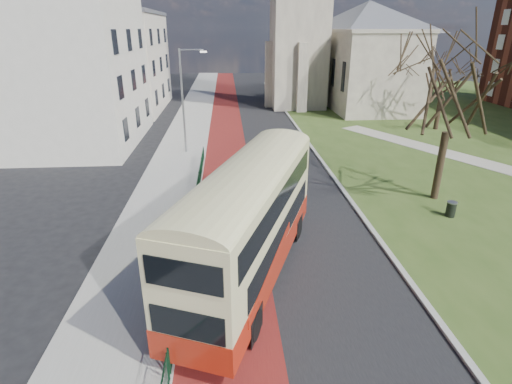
{
  "coord_description": "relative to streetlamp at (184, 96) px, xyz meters",
  "views": [
    {
      "loc": [
        -1.08,
        -13.96,
        9.54
      ],
      "look_at": [
        0.26,
        4.27,
        2.0
      ],
      "focal_mm": 28.0,
      "sensor_mm": 36.0,
      "label": 1
    }
  ],
  "objects": [
    {
      "name": "grass_green",
      "position": [
        30.35,
        4.0,
        -4.57
      ],
      "size": [
        40.0,
        80.0,
        0.04
      ],
      "primitive_type": "cube",
      "color": "#324B1A",
      "rests_on": "ground"
    },
    {
      "name": "street_block_near",
      "position": [
        -9.65,
        4.0,
        1.92
      ],
      "size": [
        10.3,
        14.3,
        13.0
      ],
      "color": "beige",
      "rests_on": "ground"
    },
    {
      "name": "bus",
      "position": [
        4.06,
        -17.95,
        -1.9
      ],
      "size": [
        6.5,
        11.47,
        4.72
      ],
      "rotation": [
        0.0,
        0.0,
        -0.37
      ],
      "color": "maroon",
      "rests_on": "ground"
    },
    {
      "name": "kerb_east",
      "position": [
        10.45,
        4.0,
        -4.53
      ],
      "size": [
        0.25,
        80.0,
        0.13
      ],
      "primitive_type": "cube",
      "color": "#999993",
      "rests_on": "ground"
    },
    {
      "name": "ground",
      "position": [
        4.35,
        -18.0,
        -4.59
      ],
      "size": [
        160.0,
        160.0,
        0.0
      ],
      "primitive_type": "plane",
      "color": "black",
      "rests_on": "ground"
    },
    {
      "name": "pavement_west",
      "position": [
        -0.65,
        2.0,
        -4.53
      ],
      "size": [
        4.0,
        120.0,
        0.12
      ],
      "primitive_type": "cube",
      "color": "gray",
      "rests_on": "ground"
    },
    {
      "name": "litter_bin",
      "position": [
        15.23,
        -13.21,
        -4.12
      ],
      "size": [
        0.7,
        0.7,
        0.85
      ],
      "rotation": [
        0.0,
        0.0,
        0.42
      ],
      "color": "black",
      "rests_on": "grass_green"
    },
    {
      "name": "kerb_west",
      "position": [
        1.35,
        2.0,
        -4.53
      ],
      "size": [
        0.25,
        120.0,
        0.13
      ],
      "primitive_type": "cube",
      "color": "#999993",
      "rests_on": "ground"
    },
    {
      "name": "winter_tree_near",
      "position": [
        15.61,
        -10.7,
        2.67
      ],
      "size": [
        8.92,
        8.92,
        10.43
      ],
      "rotation": [
        0.0,
        0.0,
        0.31
      ],
      "color": "#302518",
      "rests_on": "grass_green"
    },
    {
      "name": "road_carriageway",
      "position": [
        5.85,
        2.0,
        -4.59
      ],
      "size": [
        9.0,
        120.0,
        0.01
      ],
      "primitive_type": "cube",
      "color": "black",
      "rests_on": "ground"
    },
    {
      "name": "winter_tree_far",
      "position": [
        24.34,
        6.41,
        0.79
      ],
      "size": [
        6.29,
        6.29,
        7.72
      ],
      "rotation": [
        0.0,
        0.0,
        -0.23
      ],
      "color": "#302318",
      "rests_on": "grass_green"
    },
    {
      "name": "street_block_far",
      "position": [
        -9.65,
        20.0,
        1.17
      ],
      "size": [
        10.3,
        16.3,
        11.5
      ],
      "color": "beige",
      "rests_on": "ground"
    },
    {
      "name": "pedestrian_railing",
      "position": [
        1.4,
        -14.0,
        -4.04
      ],
      "size": [
        0.07,
        24.0,
        1.12
      ],
      "color": "#0C351E",
      "rests_on": "ground"
    },
    {
      "name": "streetlamp",
      "position": [
        0.0,
        0.0,
        0.0
      ],
      "size": [
        2.13,
        0.18,
        8.0
      ],
      "color": "gray",
      "rests_on": "pavement_west"
    },
    {
      "name": "bus_lane",
      "position": [
        3.15,
        2.0,
        -4.59
      ],
      "size": [
        3.4,
        120.0,
        0.01
      ],
      "primitive_type": "cube",
      "color": "#591414",
      "rests_on": "ground"
    }
  ]
}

